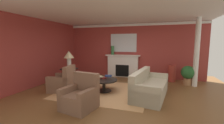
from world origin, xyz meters
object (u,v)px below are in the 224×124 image
object	(u,v)px
armchair_near_window	(63,83)
mantel_mirror	(123,43)
vase_tall_corner	(172,73)
armchair_facing_fireplace	(80,98)
potted_plant	(188,74)
vase_mantel_left	(113,50)
coffee_table	(104,82)
sofa	(149,87)
table_lamp	(69,56)
side_table	(70,75)
fireplace	(123,66)

from	to	relation	value
armchair_near_window	mantel_mirror	bearing A→B (deg)	63.00
vase_tall_corner	armchair_facing_fireplace	bearing A→B (deg)	-123.94
potted_plant	vase_mantel_left	bearing A→B (deg)	169.20
coffee_table	vase_mantel_left	size ratio (longest dim) A/B	2.14
sofa	coffee_table	distance (m)	1.64
table_lamp	armchair_facing_fireplace	bearing A→B (deg)	-50.41
vase_tall_corner	vase_mantel_left	bearing A→B (deg)	175.17
mantel_mirror	armchair_facing_fireplace	size ratio (longest dim) A/B	1.46
vase_mantel_left	coffee_table	bearing A→B (deg)	-79.77
side_table	vase_mantel_left	size ratio (longest dim) A/B	1.50
sofa	table_lamp	world-z (taller)	table_lamp
mantel_mirror	potted_plant	size ratio (longest dim) A/B	1.66
mantel_mirror	armchair_facing_fireplace	distance (m)	4.52
sofa	potted_plant	bearing A→B (deg)	51.31
sofa	armchair_facing_fireplace	xyz separation A→B (m)	(-1.72, -1.59, 0.01)
potted_plant	table_lamp	bearing A→B (deg)	-163.74
armchair_facing_fireplace	potted_plant	distance (m)	4.68
side_table	sofa	bearing A→B (deg)	-7.01
fireplace	mantel_mirror	bearing A→B (deg)	90.00
side_table	vase_tall_corner	world-z (taller)	vase_tall_corner
armchair_facing_fireplace	vase_mantel_left	bearing A→B (deg)	95.11
vase_tall_corner	potted_plant	distance (m)	0.74
sofa	vase_tall_corner	xyz separation A→B (m)	(0.87, 2.26, 0.09)
coffee_table	sofa	bearing A→B (deg)	0.69
sofa	vase_mantel_left	xyz separation A→B (m)	(-2.09, 2.51, 1.11)
fireplace	coffee_table	bearing A→B (deg)	-92.07
armchair_near_window	armchair_facing_fireplace	xyz separation A→B (m)	(1.40, -1.16, 0.00)
side_table	potted_plant	distance (m)	5.05
armchair_near_window	vase_mantel_left	size ratio (longest dim) A/B	2.03
coffee_table	table_lamp	distance (m)	2.01
mantel_mirror	armchair_near_window	bearing A→B (deg)	-117.00
mantel_mirror	coffee_table	xyz separation A→B (m)	(-0.09, -2.70, -1.46)
armchair_near_window	vase_tall_corner	distance (m)	4.81
sofa	armchair_near_window	xyz separation A→B (m)	(-3.12, -0.42, 0.01)
mantel_mirror	armchair_facing_fireplace	world-z (taller)	mantel_mirror
vase_mantel_left	sofa	bearing A→B (deg)	-50.19
sofa	vase_mantel_left	size ratio (longest dim) A/B	4.71
sofa	mantel_mirror	bearing A→B (deg)	119.91
vase_mantel_left	potted_plant	world-z (taller)	vase_mantel_left
table_lamp	potted_plant	world-z (taller)	table_lamp
armchair_facing_fireplace	table_lamp	xyz separation A→B (m)	(-1.66, 2.01, 0.92)
fireplace	table_lamp	size ratio (longest dim) A/B	2.40
sofa	potted_plant	size ratio (longest dim) A/B	2.65
mantel_mirror	vase_mantel_left	distance (m)	0.69
mantel_mirror	vase_mantel_left	world-z (taller)	mantel_mirror
armchair_facing_fireplace	vase_tall_corner	world-z (taller)	armchair_facing_fireplace
side_table	vase_mantel_left	bearing A→B (deg)	58.31
potted_plant	sofa	bearing A→B (deg)	-128.69
armchair_facing_fireplace	table_lamp	size ratio (longest dim) A/B	1.27
vase_mantel_left	fireplace	bearing A→B (deg)	5.13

